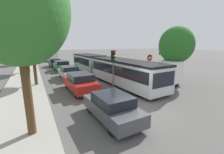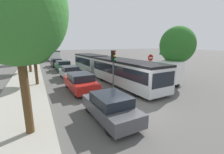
% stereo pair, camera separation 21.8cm
% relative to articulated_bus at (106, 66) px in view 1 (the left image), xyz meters
% --- Properties ---
extents(ground_plane, '(200.00, 200.00, 0.00)m').
position_rel_articulated_bus_xyz_m(ground_plane, '(-1.86, -8.37, -1.42)').
color(ground_plane, '#565451').
extents(kerb_strip_left, '(3.20, 44.48, 0.14)m').
position_rel_articulated_bus_xyz_m(kerb_strip_left, '(-8.34, 8.88, -1.35)').
color(kerb_strip_left, '#9E998E').
rests_on(kerb_strip_left, ground).
extents(articulated_bus, '(3.41, 16.65, 2.46)m').
position_rel_articulated_bus_xyz_m(articulated_bus, '(0.00, 0.00, 0.00)').
color(articulated_bus, silver).
rests_on(articulated_bus, ground).
extents(city_bus_rear, '(3.32, 11.16, 2.37)m').
position_rel_articulated_bus_xyz_m(city_bus_rear, '(-3.81, 26.12, -0.05)').
color(city_bus_rear, silver).
rests_on(city_bus_rear, ground).
extents(queued_car_graphite, '(1.83, 4.05, 1.39)m').
position_rel_articulated_bus_xyz_m(queued_car_graphite, '(-3.99, -8.90, -0.71)').
color(queued_car_graphite, '#47474C').
rests_on(queued_car_graphite, ground).
extents(queued_car_red, '(2.03, 4.49, 1.54)m').
position_rel_articulated_bus_xyz_m(queued_car_red, '(-4.06, -3.34, -0.64)').
color(queued_car_red, '#B21E19').
rests_on(queued_car_red, ground).
extents(queued_car_silver, '(1.87, 4.15, 1.42)m').
position_rel_articulated_bus_xyz_m(queued_car_silver, '(-3.83, 2.05, -0.70)').
color(queued_car_silver, '#B7BABF').
rests_on(queued_car_silver, ground).
extents(queued_car_green, '(1.97, 4.37, 1.50)m').
position_rel_articulated_bus_xyz_m(queued_car_green, '(-3.69, 7.70, -0.66)').
color(queued_car_green, '#236638').
rests_on(queued_car_green, ground).
extents(queued_car_black, '(1.84, 4.09, 1.40)m').
position_rel_articulated_bus_xyz_m(queued_car_black, '(-4.03, 12.47, -0.71)').
color(queued_car_black, black).
rests_on(queued_car_black, ground).
extents(white_van, '(5.29, 2.92, 2.31)m').
position_rel_articulated_bus_xyz_m(white_van, '(2.60, -5.71, -0.18)').
color(white_van, white).
rests_on(white_van, ground).
extents(traffic_light, '(0.38, 0.40, 3.40)m').
position_rel_articulated_bus_xyz_m(traffic_light, '(-1.55, -4.55, 1.08)').
color(traffic_light, '#56595E').
rests_on(traffic_light, ground).
extents(no_entry_sign, '(0.70, 0.08, 2.82)m').
position_rel_articulated_bus_xyz_m(no_entry_sign, '(3.74, -2.98, 0.46)').
color(no_entry_sign, '#56595E').
rests_on(no_entry_sign, ground).
extents(direction_sign_post, '(0.38, 1.38, 3.60)m').
position_rel_articulated_bus_xyz_m(direction_sign_post, '(4.43, -4.42, 1.14)').
color(direction_sign_post, '#56595E').
rests_on(direction_sign_post, ground).
extents(tree_left_near, '(3.83, 3.83, 7.33)m').
position_rel_articulated_bus_xyz_m(tree_left_near, '(-7.73, -8.59, 3.75)').
color(tree_left_near, '#51381E').
rests_on(tree_left_near, ground).
extents(tree_left_mid, '(3.88, 3.88, 6.72)m').
position_rel_articulated_bus_xyz_m(tree_left_mid, '(-7.32, 0.19, 2.95)').
color(tree_left_mid, '#51381E').
rests_on(tree_left_mid, ground).
extents(tree_left_far, '(4.14, 4.14, 6.27)m').
position_rel_articulated_bus_xyz_m(tree_left_far, '(-8.03, 7.94, 2.85)').
color(tree_left_far, '#51381E').
rests_on(tree_left_far, ground).
extents(tree_left_distant, '(3.49, 3.49, 6.39)m').
position_rel_articulated_bus_xyz_m(tree_left_distant, '(-7.94, 18.67, 2.94)').
color(tree_left_distant, '#51381E').
rests_on(tree_left_distant, ground).
extents(tree_right_near, '(3.35, 3.35, 5.61)m').
position_rel_articulated_bus_xyz_m(tree_right_near, '(5.30, -5.01, 2.30)').
color(tree_right_near, '#51381E').
rests_on(tree_right_near, ground).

